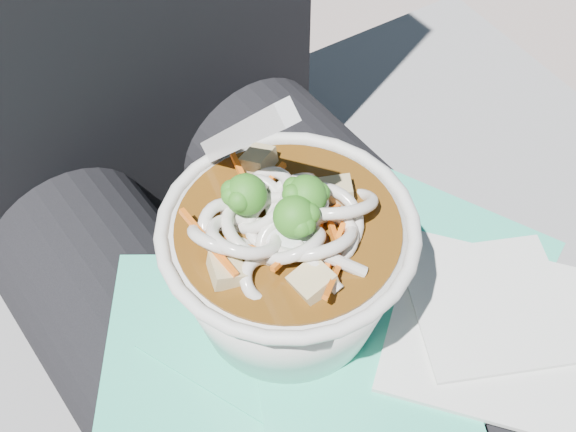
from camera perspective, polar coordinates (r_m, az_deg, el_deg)
stone_ledge at (r=0.97m, az=-4.23°, el=-12.70°), size 1.03×0.57×0.45m
lap at (r=0.65m, az=1.60°, el=-10.40°), size 0.35×0.48×0.15m
person_body at (r=0.67m, az=-3.12°, el=-3.73°), size 0.34×0.94×1.00m
plastic_bag at (r=0.56m, az=2.78°, el=-8.51°), size 0.39×0.29×0.02m
napkins at (r=0.57m, az=14.30°, el=-7.31°), size 0.19×0.19×0.01m
udon_bowl at (r=0.52m, az=-0.06°, el=-2.99°), size 0.18×0.18×0.20m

